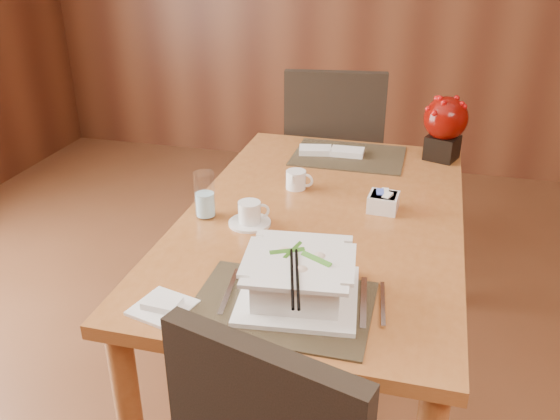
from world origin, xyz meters
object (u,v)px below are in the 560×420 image
(berry_decor, at_px, (445,124))
(bread_plate, at_px, (163,308))
(dining_table, at_px, (322,239))
(far_chair, at_px, (333,157))
(sugar_caddy, at_px, (383,202))
(soup_setting, at_px, (299,279))
(water_glass, at_px, (205,195))
(coffee_cup, at_px, (250,215))
(creamer_jug, at_px, (296,180))

(berry_decor, xyz_separation_m, bread_plate, (-0.66, -1.26, -0.14))
(berry_decor, bearing_deg, dining_table, -120.75)
(dining_table, bearing_deg, far_chair, 97.72)
(sugar_caddy, xyz_separation_m, berry_decor, (0.18, 0.55, 0.12))
(bread_plate, relative_size, far_chair, 0.13)
(soup_setting, distance_m, far_chair, 1.50)
(water_glass, xyz_separation_m, sugar_caddy, (0.56, 0.20, -0.05))
(dining_table, distance_m, water_glass, 0.43)
(water_glass, distance_m, bread_plate, 0.53)
(sugar_caddy, bearing_deg, far_chair, 109.70)
(coffee_cup, xyz_separation_m, water_glass, (-0.16, 0.02, 0.04))
(coffee_cup, distance_m, berry_decor, 0.96)
(creamer_jug, relative_size, berry_decor, 0.36)
(soup_setting, distance_m, sugar_caddy, 0.60)
(bread_plate, bearing_deg, water_glass, 99.22)
(bread_plate, xyz_separation_m, far_chair, (0.15, 1.61, -0.17))
(soup_setting, bearing_deg, bread_plate, -164.40)
(coffee_cup, distance_m, water_glass, 0.16)
(bread_plate, bearing_deg, coffee_cup, 81.79)
(soup_setting, bearing_deg, sugar_caddy, 68.44)
(dining_table, distance_m, coffee_cup, 0.28)
(soup_setting, distance_m, water_glass, 0.56)
(coffee_cup, bearing_deg, dining_table, 32.38)
(sugar_caddy, bearing_deg, soup_setting, -105.03)
(dining_table, bearing_deg, creamer_jug, 127.29)
(water_glass, relative_size, bread_plate, 1.15)
(coffee_cup, distance_m, far_chair, 1.13)
(berry_decor, bearing_deg, water_glass, -134.92)
(far_chair, bearing_deg, creamer_jug, 81.74)
(dining_table, bearing_deg, sugar_caddy, 21.98)
(creamer_jug, bearing_deg, coffee_cup, -98.38)
(dining_table, xyz_separation_m, far_chair, (-0.13, 0.97, -0.07))
(creamer_jug, relative_size, sugar_caddy, 0.97)
(coffee_cup, bearing_deg, berry_decor, 52.37)
(dining_table, height_order, water_glass, water_glass)
(berry_decor, height_order, bread_plate, berry_decor)
(dining_table, relative_size, bread_plate, 11.09)
(creamer_jug, distance_m, berry_decor, 0.68)
(coffee_cup, height_order, water_glass, water_glass)
(bread_plate, bearing_deg, berry_decor, 62.44)
(water_glass, bearing_deg, creamer_jug, 52.03)
(soup_setting, height_order, creamer_jug, soup_setting)
(berry_decor, bearing_deg, coffee_cup, -127.63)
(berry_decor, relative_size, bread_plate, 1.91)
(far_chair, bearing_deg, dining_table, 89.81)
(soup_setting, distance_m, creamer_jug, 0.71)
(coffee_cup, height_order, far_chair, far_chair)
(soup_setting, relative_size, water_glass, 2.13)
(far_chair, bearing_deg, berry_decor, 137.27)
(dining_table, height_order, far_chair, far_chair)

